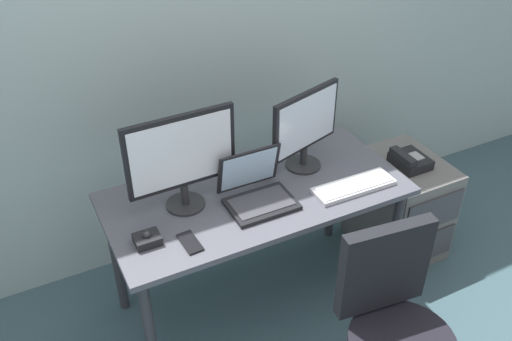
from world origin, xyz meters
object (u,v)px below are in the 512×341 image
file_cabinet (400,205)px  monitor_side (306,126)px  desk_phone (409,160)px  office_chair (392,341)px  keyboard (354,186)px  cell_phone (190,242)px  laptop (257,191)px  monitor_main (182,157)px  coffee_mug (263,163)px  trackball_mouse (147,239)px

file_cabinet → monitor_side: monitor_side is taller
desk_phone → file_cabinet: bearing=63.2°
office_chair → keyboard: size_ratio=2.27×
cell_phone → office_chair: bearing=-46.5°
laptop → monitor_main: bearing=159.7°
desk_phone → office_chair: 1.12m
monitor_side → cell_phone: monitor_side is taller
monitor_main → keyboard: (0.77, -0.24, -0.25)m
file_cabinet → desk_phone: bearing=-116.8°
keyboard → office_chair: bearing=-107.9°
coffee_mug → office_chair: bearing=-82.1°
monitor_side → office_chair: bearing=-95.4°
monitor_main → trackball_mouse: (-0.24, -0.17, -0.24)m
monitor_main → monitor_side: (0.65, 0.04, -0.03)m
laptop → trackball_mouse: (-0.55, -0.06, -0.03)m
monitor_main → monitor_side: bearing=3.2°
monitor_side → trackball_mouse: size_ratio=3.85×
desk_phone → office_chair: size_ratio=0.21×
office_chair → monitor_main: (-0.57, 0.86, 0.59)m
monitor_main → monitor_side: monitor_main is taller
laptop → cell_phone: laptop is taller
file_cabinet → cell_phone: size_ratio=4.18×
desk_phone → monitor_main: size_ratio=0.39×
monitor_main → cell_phone: size_ratio=3.57×
office_chair → monitor_main: monitor_main is taller
desk_phone → monitor_main: monitor_main is taller
monitor_main → laptop: bearing=-20.3°
monitor_main → cell_phone: monitor_main is taller
desk_phone → laptop: bearing=-175.6°
desk_phone → keyboard: 0.58m
coffee_mug → cell_phone: coffee_mug is taller
monitor_main → coffee_mug: (0.44, 0.07, -0.21)m
desk_phone → trackball_mouse: (-1.54, -0.13, 0.14)m
file_cabinet → keyboard: bearing=-157.9°
office_chair → monitor_side: size_ratio=2.20×
desk_phone → cell_phone: 1.40m
desk_phone → trackball_mouse: size_ratio=1.82×
desk_phone → trackball_mouse: trackball_mouse is taller
monitor_main → cell_phone: (-0.08, -0.25, -0.26)m
desk_phone → laptop: 1.01m
monitor_main → office_chair: bearing=-56.6°
office_chair → monitor_side: monitor_side is taller
desk_phone → monitor_side: monitor_side is taller
trackball_mouse → desk_phone: bearing=4.9°
laptop → trackball_mouse: bearing=-174.1°
laptop → trackball_mouse: size_ratio=2.83×
monitor_side → keyboard: monitor_side is taller
trackball_mouse → file_cabinet: bearing=5.5°
keyboard → cell_phone: size_ratio=2.90×
monitor_main → coffee_mug: bearing=9.6°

